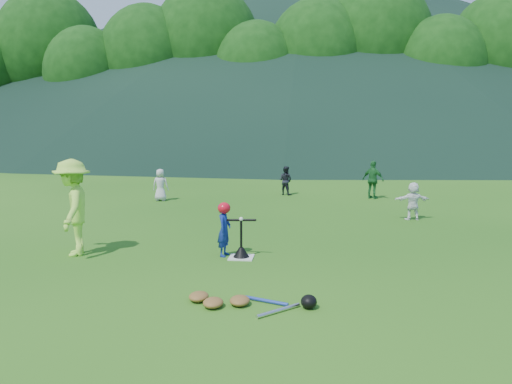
# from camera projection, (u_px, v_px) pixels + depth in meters

# --- Properties ---
(ground) EXTENTS (120.00, 120.00, 0.00)m
(ground) POSITION_uv_depth(u_px,v_px,m) (241.00, 258.00, 9.31)
(ground) COLOR #1E5413
(ground) RESTS_ON ground
(home_plate) EXTENTS (0.45, 0.45, 0.02)m
(home_plate) POSITION_uv_depth(u_px,v_px,m) (241.00, 257.00, 9.31)
(home_plate) COLOR silver
(home_plate) RESTS_ON ground
(baseball) EXTENTS (0.08, 0.08, 0.08)m
(baseball) POSITION_uv_depth(u_px,v_px,m) (241.00, 219.00, 9.21)
(baseball) COLOR white
(baseball) RESTS_ON batting_tee
(batter_child) EXTENTS (0.29, 0.39, 1.00)m
(batter_child) POSITION_uv_depth(u_px,v_px,m) (224.00, 230.00, 9.39)
(batter_child) COLOR navy
(batter_child) RESTS_ON ground
(adult_coach) EXTENTS (1.00, 1.33, 1.83)m
(adult_coach) POSITION_uv_depth(u_px,v_px,m) (73.00, 207.00, 9.41)
(adult_coach) COLOR #AFF447
(adult_coach) RESTS_ON ground
(fielder_a) EXTENTS (0.52, 0.34, 1.04)m
(fielder_a) POSITION_uv_depth(u_px,v_px,m) (160.00, 185.00, 16.12)
(fielder_a) COLOR silver
(fielder_a) RESTS_ON ground
(fielder_b) EXTENTS (0.61, 0.56, 1.01)m
(fielder_b) POSITION_uv_depth(u_px,v_px,m) (286.00, 181.00, 17.46)
(fielder_b) COLOR black
(fielder_b) RESTS_ON ground
(fielder_c) EXTENTS (0.79, 0.66, 1.27)m
(fielder_c) POSITION_uv_depth(u_px,v_px,m) (373.00, 180.00, 16.54)
(fielder_c) COLOR #1F682C
(fielder_c) RESTS_ON ground
(fielder_d) EXTENTS (0.95, 0.45, 0.99)m
(fielder_d) POSITION_uv_depth(u_px,v_px,m) (413.00, 201.00, 12.93)
(fielder_d) COLOR white
(fielder_d) RESTS_ON ground
(batting_tee) EXTENTS (0.30, 0.30, 0.68)m
(batting_tee) POSITION_uv_depth(u_px,v_px,m) (241.00, 251.00, 9.29)
(batting_tee) COLOR black
(batting_tee) RESTS_ON home_plate
(batter_gear) EXTENTS (0.73, 0.26, 0.36)m
(batter_gear) POSITION_uv_depth(u_px,v_px,m) (225.00, 209.00, 9.33)
(batter_gear) COLOR red
(batter_gear) RESTS_ON ground
(equipment_pile) EXTENTS (1.80, 0.77, 0.19)m
(equipment_pile) POSITION_uv_depth(u_px,v_px,m) (240.00, 301.00, 6.87)
(equipment_pile) COLOR olive
(equipment_pile) RESTS_ON ground
(outfield_fence) EXTENTS (70.07, 0.08, 1.33)m
(outfield_fence) POSITION_uv_depth(u_px,v_px,m) (294.00, 148.00, 36.78)
(outfield_fence) COLOR gray
(outfield_fence) RESTS_ON ground
(tree_line) EXTENTS (70.04, 11.40, 14.82)m
(tree_line) POSITION_uv_depth(u_px,v_px,m) (300.00, 54.00, 41.47)
(tree_line) COLOR #382314
(tree_line) RESTS_ON ground
(distant_hills) EXTENTS (155.00, 140.00, 32.00)m
(distant_hills) POSITION_uv_depth(u_px,v_px,m) (263.00, 53.00, 88.65)
(distant_hills) COLOR black
(distant_hills) RESTS_ON ground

